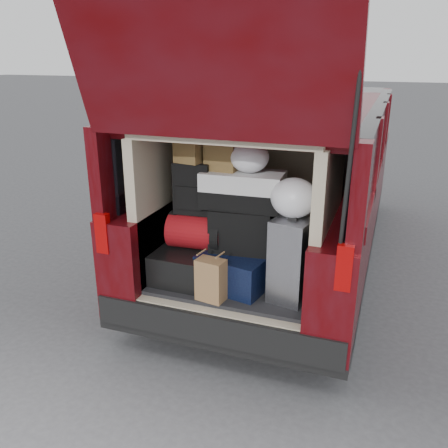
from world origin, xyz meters
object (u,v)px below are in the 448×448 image
at_px(red_duffel, 197,231).
at_px(black_soft_case, 242,229).
at_px(black_hardshell, 189,261).
at_px(kraft_bag, 211,280).
at_px(backpack, 193,188).
at_px(twotone_duffel, 243,190).
at_px(navy_hardshell, 241,265).
at_px(silver_roller, 295,257).

relative_size(red_duffel, black_soft_case, 0.93).
bearing_deg(black_hardshell, kraft_bag, -44.19).
height_order(backpack, twotone_duffel, backpack).
bearing_deg(red_duffel, black_hardshell, -168.30).
bearing_deg(black_hardshell, black_soft_case, 8.36).
distance_m(black_soft_case, backpack, 0.49).
bearing_deg(navy_hardshell, backpack, -168.39).
xyz_separation_m(black_hardshell, silver_roller, (0.86, -0.04, 0.19)).
height_order(red_duffel, twotone_duffel, twotone_duffel).
bearing_deg(twotone_duffel, black_hardshell, -170.95).
height_order(kraft_bag, twotone_duffel, twotone_duffel).
xyz_separation_m(kraft_bag, twotone_duffel, (0.11, 0.40, 0.58)).
height_order(black_hardshell, red_duffel, red_duffel).
relative_size(red_duffel, backpack, 1.08).
xyz_separation_m(navy_hardshell, red_duffel, (-0.36, -0.03, 0.25)).
height_order(black_hardshell, black_soft_case, black_soft_case).
relative_size(navy_hardshell, red_duffel, 1.41).
distance_m(kraft_bag, twotone_duffel, 0.71).
xyz_separation_m(navy_hardshell, kraft_bag, (-0.12, -0.36, 0.02)).
distance_m(kraft_bag, red_duffel, 0.47).
height_order(kraft_bag, red_duffel, red_duffel).
bearing_deg(twotone_duffel, silver_roller, -19.15).
xyz_separation_m(black_hardshell, backpack, (0.03, 0.05, 0.61)).
height_order(silver_roller, twotone_duffel, twotone_duffel).
bearing_deg(twotone_duffel, navy_hardshell, -79.40).
bearing_deg(silver_roller, navy_hardshell, -179.87).
height_order(navy_hardshell, silver_roller, silver_roller).
bearing_deg(black_soft_case, twotone_duffel, 94.81).
relative_size(navy_hardshell, twotone_duffel, 1.01).
xyz_separation_m(red_duffel, backpack, (-0.03, 0.03, 0.34)).
distance_m(black_hardshell, twotone_duffel, 0.75).
bearing_deg(backpack, black_hardshell, -127.47).
height_order(black_hardshell, navy_hardshell, navy_hardshell).
relative_size(navy_hardshell, backpack, 1.53).
xyz_separation_m(black_hardshell, black_soft_case, (0.42, 0.05, 0.31)).
bearing_deg(navy_hardshell, silver_roller, -0.26).
height_order(black_hardshell, twotone_duffel, twotone_duffel).
distance_m(red_duffel, twotone_duffel, 0.50).
bearing_deg(kraft_bag, navy_hardshell, 80.97).
bearing_deg(silver_roller, red_duffel, -172.47).
bearing_deg(backpack, kraft_bag, -56.28).
xyz_separation_m(silver_roller, black_soft_case, (-0.44, 0.10, 0.13)).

